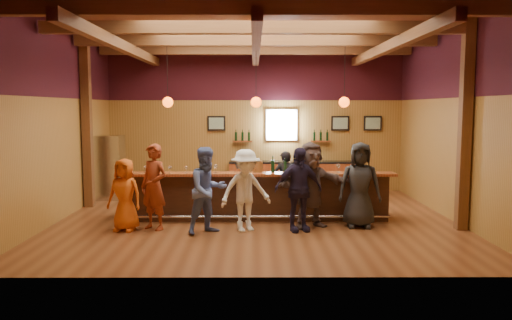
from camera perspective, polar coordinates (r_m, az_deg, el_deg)
The scene contains 27 objects.
room at distance 11.45m, azimuth 0.01°, elevation 9.19°, with size 9.04×9.00×4.52m.
bar_counter at distance 11.70m, azimuth 0.09°, elevation -4.11°, with size 6.30×1.07×1.11m.
back_bar_cabinet at distance 15.29m, azimuth 4.45°, elevation -1.92°, with size 4.00×0.52×0.95m.
window at distance 15.35m, azimuth 2.94°, elevation 4.03°, with size 0.95×0.09×0.95m.
framed_pictures at distance 15.41m, azimuth 6.17°, elevation 4.19°, with size 5.35×0.05×0.45m.
wine_shelves at distance 15.30m, azimuth 2.94°, elevation 2.41°, with size 3.00×0.18×0.30m.
pendant_lights at distance 11.37m, azimuth 0.01°, elevation 6.66°, with size 4.24×0.24×1.37m.
stainless_fridge at distance 14.64m, azimuth -16.30°, elevation -0.82°, with size 0.70×0.70×1.80m, color silver.
customer_orange at distance 10.81m, azimuth -14.77°, elevation -3.87°, with size 0.74×0.48×1.52m, color #D15613.
customer_redvest at distance 10.76m, azimuth -11.58°, elevation -3.02°, with size 0.67×0.44×1.82m, color maroon.
customer_denim at distance 10.28m, azimuth -5.55°, elevation -3.47°, with size 0.87×0.67×1.78m, color #556AAB.
customer_white at distance 10.41m, azimuth -1.20°, elevation -3.50°, with size 1.11×0.64×1.72m, color white.
customer_navy at distance 10.43m, azimuth 4.85°, elevation -3.37°, with size 1.04×0.43×1.77m, color #221C39.
customer_brown at distance 10.77m, azimuth 6.27°, elevation -2.84°, with size 1.72×0.55×1.86m, color #564544.
customer_dark at distance 10.96m, azimuth 11.77°, elevation -2.81°, with size 0.90×0.59×1.84m, color #232426.
bartender at distance 12.45m, azimuth 3.31°, elevation -2.43°, with size 0.55×0.36×1.51m, color black.
ice_bucket at distance 11.40m, azimuth 0.18°, elevation -0.74°, with size 0.23×0.23×0.26m, color brown.
bottle_a at distance 11.33m, azimuth 1.94°, elevation -0.68°, with size 0.08×0.08×0.38m.
bottle_b at distance 11.39m, azimuth 3.36°, elevation -0.77°, with size 0.07×0.07×0.32m.
glass_a at distance 11.60m, azimuth -12.57°, elevation -0.84°, with size 0.07×0.07×0.16m.
glass_b at distance 11.33m, azimuth -9.81°, elevation -0.89°, with size 0.08×0.08×0.18m.
glass_c at distance 11.36m, azimuth -7.98°, elevation -0.90°, with size 0.07×0.07×0.16m.
glass_d at distance 11.29m, azimuth -4.63°, elevation -0.76°, with size 0.09×0.09×0.20m.
glass_e at distance 11.28m, azimuth -1.22°, elevation -0.83°, with size 0.08×0.08×0.18m.
glass_f at distance 11.32m, azimuth 4.28°, elevation -0.79°, with size 0.08×0.08×0.19m.
glass_g at distance 11.37m, azimuth 6.46°, elevation -0.87°, with size 0.07×0.07×0.16m.
glass_h at distance 11.46m, azimuth 9.38°, elevation -0.71°, with size 0.09×0.09×0.20m.
Camera 1 is at (-0.05, -11.37, 2.58)m, focal length 35.00 mm.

